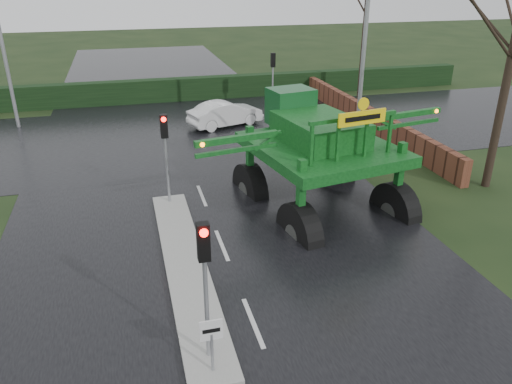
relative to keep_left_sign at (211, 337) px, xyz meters
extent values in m
plane|color=black|center=(1.30, 1.50, -1.06)|extent=(140.00, 140.00, 0.00)
cube|color=black|center=(1.30, 11.50, -1.05)|extent=(14.00, 80.00, 0.02)
cube|color=black|center=(1.30, 17.50, -1.05)|extent=(80.00, 12.00, 0.02)
cube|color=gray|center=(0.00, 4.50, -0.97)|extent=(1.20, 10.00, 0.16)
cube|color=black|center=(1.30, 25.50, -0.31)|extent=(44.00, 0.90, 1.50)
cube|color=#592D1E|center=(11.80, 17.50, -0.46)|extent=(0.40, 20.00, 1.20)
cylinder|color=gray|center=(0.00, 0.00, -0.41)|extent=(0.07, 0.07, 1.00)
cube|color=silver|center=(0.00, 0.00, 0.19)|extent=(0.50, 0.04, 0.50)
cube|color=black|center=(0.00, -0.02, 0.19)|extent=(0.38, 0.01, 0.10)
cylinder|color=gray|center=(0.00, 0.50, 0.69)|extent=(0.10, 0.10, 3.50)
cube|color=black|center=(0.00, 0.50, 2.04)|extent=(0.26, 0.22, 0.85)
sphere|color=#FF0C07|center=(0.00, 0.37, 2.32)|extent=(0.18, 0.18, 0.18)
cylinder|color=gray|center=(0.00, 9.00, 0.69)|extent=(0.10, 0.10, 3.50)
cube|color=black|center=(0.00, 9.00, 2.04)|extent=(0.26, 0.22, 0.85)
sphere|color=#FF0C07|center=(0.00, 8.87, 2.32)|extent=(0.18, 0.18, 0.18)
cylinder|color=gray|center=(7.80, 21.50, 0.69)|extent=(0.10, 0.10, 3.50)
cube|color=black|center=(7.80, 21.50, 2.04)|extent=(0.26, 0.22, 0.85)
sphere|color=#FF0C07|center=(7.80, 21.63, 2.32)|extent=(0.18, 0.18, 0.18)
cylinder|color=gray|center=(9.80, 13.50, 3.94)|extent=(0.20, 0.20, 10.00)
cylinder|color=gray|center=(-7.20, 21.50, 3.94)|extent=(0.20, 0.20, 10.00)
cylinder|color=black|center=(12.80, 7.50, 2.94)|extent=(0.32, 0.32, 8.00)
cylinder|color=black|center=(14.30, 22.50, 3.94)|extent=(0.32, 0.32, 10.00)
cylinder|color=black|center=(1.65, 7.21, 0.06)|extent=(1.00, 2.31, 2.24)
cylinder|color=#595B56|center=(1.65, 7.21, 0.06)|extent=(0.79, 0.89, 0.78)
cube|color=#0A3D12|center=(1.65, 7.21, 1.46)|extent=(0.29, 0.29, 2.57)
cylinder|color=black|center=(5.61, 7.91, 0.06)|extent=(1.00, 2.31, 2.24)
cylinder|color=#595B56|center=(5.61, 7.91, 0.06)|extent=(0.79, 0.89, 0.78)
cube|color=#0A3D12|center=(5.61, 7.91, 1.46)|extent=(0.29, 0.29, 2.57)
cylinder|color=black|center=(2.35, 3.24, 0.06)|extent=(1.00, 2.31, 2.24)
cylinder|color=#595B56|center=(2.35, 3.24, 0.06)|extent=(0.79, 0.89, 0.78)
cube|color=#0A3D12|center=(2.35, 3.24, 1.46)|extent=(0.29, 0.29, 2.57)
cylinder|color=black|center=(6.32, 3.95, 0.06)|extent=(1.00, 2.31, 2.24)
cylinder|color=#595B56|center=(6.32, 3.95, 0.06)|extent=(0.79, 0.89, 0.78)
cube|color=#0A3D12|center=(6.32, 3.95, 1.46)|extent=(0.29, 0.29, 2.57)
cube|color=#0A3D12|center=(3.98, 5.58, 2.19)|extent=(5.57, 6.11, 0.39)
cube|color=#0A3D12|center=(3.94, 5.80, 2.80)|extent=(3.01, 3.74, 1.01)
cube|color=#114A1F|center=(3.55, 8.00, 3.19)|extent=(1.89, 1.62, 1.45)
cube|color=#0A3D12|center=(4.29, 3.81, 3.81)|extent=(3.33, 0.72, 0.13)
cube|color=#0A3D12|center=(0.53, 4.51, 3.19)|extent=(2.90, 0.71, 0.20)
sphere|color=orange|center=(-0.66, 4.18, 3.19)|extent=(0.16, 0.16, 0.16)
cube|color=#0A3D12|center=(7.58, 5.76, 3.19)|extent=(2.90, 0.71, 0.20)
sphere|color=orange|center=(8.82, 5.87, 3.19)|extent=(0.16, 0.16, 0.16)
cube|color=yellow|center=(4.37, 3.37, 3.92)|extent=(1.77, 0.38, 0.45)
cube|color=black|center=(4.37, 3.37, 3.92)|extent=(1.32, 0.25, 0.16)
cylinder|color=yellow|center=(4.37, 3.37, 4.37)|extent=(0.40, 0.11, 0.40)
imported|color=white|center=(4.19, 18.70, -1.06)|extent=(4.51, 2.74, 1.40)
camera|label=1|loc=(-1.25, -8.32, 7.12)|focal=35.00mm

